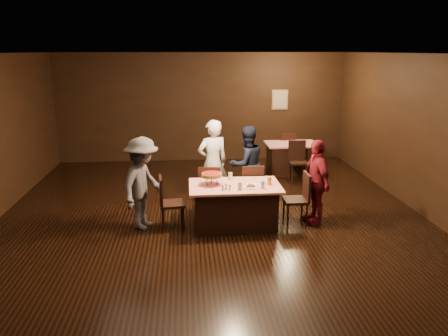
{
  "coord_description": "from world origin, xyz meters",
  "views": [
    {
      "loc": [
        -0.45,
        -7.22,
        3.06
      ],
      "look_at": [
        0.21,
        0.34,
        1.0
      ],
      "focal_mm": 35.0,
      "sensor_mm": 36.0,
      "label": 1
    }
  ],
  "objects": [
    {
      "name": "plate_empty",
      "position": [
        0.93,
        0.19,
        0.78
      ],
      "size": [
        0.25,
        0.25,
        0.01
      ],
      "primitive_type": "cylinder",
      "color": "white",
      "rests_on": "main_table"
    },
    {
      "name": "glass_front_left",
      "position": [
        0.43,
        -0.26,
        0.84
      ],
      "size": [
        0.08,
        0.08,
        0.14
      ],
      "primitive_type": "cylinder",
      "color": "silver",
      "rests_on": "main_table"
    },
    {
      "name": "back_table",
      "position": [
        2.21,
        3.42,
        0.39
      ],
      "size": [
        1.3,
        0.9,
        0.77
      ],
      "primitive_type": "cube",
      "color": "#AC0B0C",
      "rests_on": "ground"
    },
    {
      "name": "diner_white_jacket",
      "position": [
        0.06,
        1.24,
        0.87
      ],
      "size": [
        0.74,
        0.61,
        1.74
      ],
      "primitive_type": "imported",
      "rotation": [
        0.0,
        0.0,
        3.49
      ],
      "color": "silver",
      "rests_on": "ground"
    },
    {
      "name": "chair_back_near",
      "position": [
        2.21,
        2.72,
        0.47
      ],
      "size": [
        0.44,
        0.44,
        0.95
      ],
      "primitive_type": "cube",
      "rotation": [
        0.0,
        0.0,
        -0.04
      ],
      "color": "black",
      "rests_on": "ground"
    },
    {
      "name": "chair_far_right",
      "position": [
        0.78,
        0.79,
        0.47
      ],
      "size": [
        0.44,
        0.44,
        0.95
      ],
      "primitive_type": "cube",
      "rotation": [
        0.0,
        0.0,
        3.19
      ],
      "color": "black",
      "rests_on": "ground"
    },
    {
      "name": "pizza_stand",
      "position": [
        -0.02,
        0.09,
        0.95
      ],
      "size": [
        0.38,
        0.38,
        0.22
      ],
      "color": "black",
      "rests_on": "main_table"
    },
    {
      "name": "glass_back",
      "position": [
        0.33,
        0.34,
        0.84
      ],
      "size": [
        0.08,
        0.08,
        0.14
      ],
      "primitive_type": "cylinder",
      "color": "silver",
      "rests_on": "main_table"
    },
    {
      "name": "diner_red_shirt",
      "position": [
        1.86,
        0.14,
        0.77
      ],
      "size": [
        0.51,
        0.94,
        1.53
      ],
      "primitive_type": "imported",
      "rotation": [
        0.0,
        0.0,
        -1.42
      ],
      "color": "maroon",
      "rests_on": "ground"
    },
    {
      "name": "diner_navy_hoodie",
      "position": [
        0.76,
        1.33,
        0.8
      ],
      "size": [
        0.95,
        0.86,
        1.59
      ],
      "primitive_type": "imported",
      "rotation": [
        0.0,
        0.0,
        3.54
      ],
      "color": "black",
      "rests_on": "ground"
    },
    {
      "name": "chair_far_left",
      "position": [
        -0.02,
        0.79,
        0.47
      ],
      "size": [
        0.45,
        0.45,
        0.95
      ],
      "primitive_type": "cube",
      "rotation": [
        0.0,
        0.0,
        3.06
      ],
      "color": "black",
      "rests_on": "ground"
    },
    {
      "name": "glass_amber",
      "position": [
        0.98,
        -0.01,
        0.84
      ],
      "size": [
        0.08,
        0.08,
        0.14
      ],
      "primitive_type": "cylinder",
      "color": "#BF7F26",
      "rests_on": "main_table"
    },
    {
      "name": "chair_back_far",
      "position": [
        2.21,
        4.02,
        0.47
      ],
      "size": [
        0.47,
        0.47,
        0.95
      ],
      "primitive_type": "cube",
      "rotation": [
        0.0,
        0.0,
        3.26
      ],
      "color": "black",
      "rests_on": "ground"
    },
    {
      "name": "chair_end_left",
      "position": [
        -0.72,
        0.04,
        0.47
      ],
      "size": [
        0.46,
        0.46,
        0.95
      ],
      "primitive_type": "cube",
      "rotation": [
        0.0,
        0.0,
        1.67
      ],
      "color": "black",
      "rests_on": "ground"
    },
    {
      "name": "plate_with_slice",
      "position": [
        0.63,
        -0.14,
        0.8
      ],
      "size": [
        0.25,
        0.25,
        0.06
      ],
      "color": "white",
      "rests_on": "main_table"
    },
    {
      "name": "chair_end_right",
      "position": [
        1.48,
        0.04,
        0.47
      ],
      "size": [
        0.42,
        0.42,
        0.95
      ],
      "primitive_type": "cube",
      "rotation": [
        0.0,
        0.0,
        -1.58
      ],
      "color": "black",
      "rests_on": "ground"
    },
    {
      "name": "diner_grey_knit",
      "position": [
        -1.23,
        0.12,
        0.82
      ],
      "size": [
        0.99,
        1.21,
        1.63
      ],
      "primitive_type": "imported",
      "rotation": [
        0.0,
        0.0,
        1.14
      ],
      "color": "#4E4D52",
      "rests_on": "ground"
    },
    {
      "name": "glass_front_right",
      "position": [
        0.83,
        -0.21,
        0.84
      ],
      "size": [
        0.08,
        0.08,
        0.14
      ],
      "primitive_type": "cylinder",
      "color": "silver",
      "rests_on": "main_table"
    },
    {
      "name": "napkin_center",
      "position": [
        0.68,
        0.04,
        0.77
      ],
      "size": [
        0.19,
        0.19,
        0.01
      ],
      "primitive_type": "cube",
      "rotation": [
        0.0,
        0.0,
        0.21
      ],
      "color": "white",
      "rests_on": "main_table"
    },
    {
      "name": "napkin_left",
      "position": [
        0.23,
        -0.01,
        0.77
      ],
      "size": [
        0.21,
        0.21,
        0.01
      ],
      "primitive_type": "cube",
      "rotation": [
        0.0,
        0.0,
        -0.35
      ],
      "color": "white",
      "rests_on": "main_table"
    },
    {
      "name": "condiments",
      "position": [
        0.2,
        -0.24,
        0.82
      ],
      "size": [
        0.17,
        0.1,
        0.09
      ],
      "color": "silver",
      "rests_on": "main_table"
    },
    {
      "name": "room",
      "position": [
        0.0,
        0.01,
        2.14
      ],
      "size": [
        10.0,
        10.04,
        3.02
      ],
      "color": "black",
      "rests_on": "ground"
    },
    {
      "name": "main_table",
      "position": [
        0.38,
        0.04,
        0.39
      ],
      "size": [
        1.6,
        1.0,
        0.77
      ],
      "primitive_type": "cube",
      "color": "red",
      "rests_on": "ground"
    }
  ]
}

